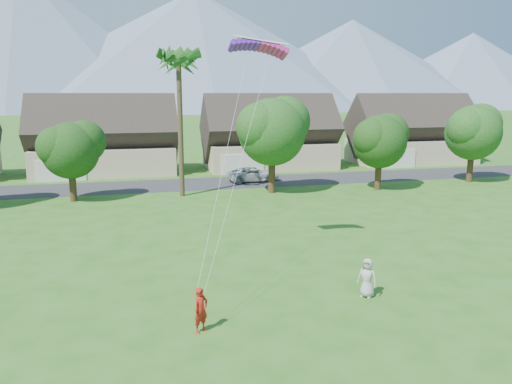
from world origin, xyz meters
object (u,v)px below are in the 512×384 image
object	(u,v)px
kite_flyer	(201,310)
parked_car	(254,174)
parafoil_kite	(259,45)
watcher	(367,278)

from	to	relation	value
kite_flyer	parked_car	bearing A→B (deg)	38.67
kite_flyer	parafoil_kite	distance (m)	13.76
kite_flyer	watcher	world-z (taller)	watcher
parked_car	parafoil_kite	world-z (taller)	parafoil_kite
kite_flyer	watcher	bearing A→B (deg)	-22.77
parked_car	parafoil_kite	bearing A→B (deg)	163.48
watcher	parafoil_kite	xyz separation A→B (m)	(-3.25, 6.50, 10.34)
watcher	parafoil_kite	world-z (taller)	parafoil_kite
kite_flyer	parked_car	xyz separation A→B (m)	(9.75, 31.18, -0.14)
parafoil_kite	watcher	bearing A→B (deg)	-59.84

